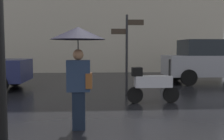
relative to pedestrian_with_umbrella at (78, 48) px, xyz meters
The scene contains 4 objects.
pedestrian_with_umbrella is the anchor object (origin of this frame).
parked_scooter 3.09m from the pedestrian_with_umbrella, 50.02° to the left, with size 1.49×0.32×1.23m.
parked_car_left 8.33m from the pedestrian_with_umbrella, 48.93° to the left, with size 4.20×1.90×1.93m.
street_signpost 3.90m from the pedestrian_with_umbrella, 69.60° to the left, with size 1.08×0.08×2.65m.
Camera 1 is at (-0.03, -2.13, 1.53)m, focal length 40.46 mm.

